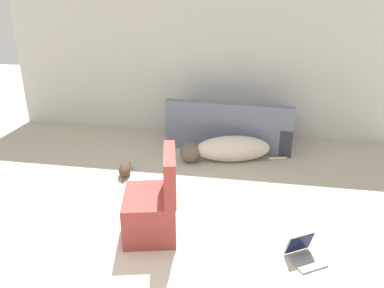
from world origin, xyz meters
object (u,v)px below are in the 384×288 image
(cat, at_px, (125,169))
(side_chair, at_px, (154,206))
(dog, at_px, (227,149))
(couch, at_px, (230,129))
(laptop_open, at_px, (303,251))

(cat, xyz_separation_m, side_chair, (0.80, -1.29, 0.24))
(cat, bearing_deg, dog, -73.89)
(couch, distance_m, side_chair, 2.78)
(side_chair, bearing_deg, cat, -161.86)
(couch, xyz_separation_m, dog, (0.01, -0.70, -0.08))
(laptop_open, xyz_separation_m, side_chair, (-1.57, 0.17, 0.24))
(couch, xyz_separation_m, laptop_open, (0.97, -2.88, -0.20))
(couch, height_order, dog, couch)
(dog, height_order, cat, dog)
(side_chair, bearing_deg, couch, 154.07)
(dog, bearing_deg, laptop_open, 100.23)
(dog, xyz_separation_m, side_chair, (-0.61, -2.02, 0.12))
(laptop_open, distance_m, side_chair, 1.59)
(dog, bearing_deg, cat, 13.80)
(dog, xyz_separation_m, cat, (-1.41, -0.72, -0.12))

